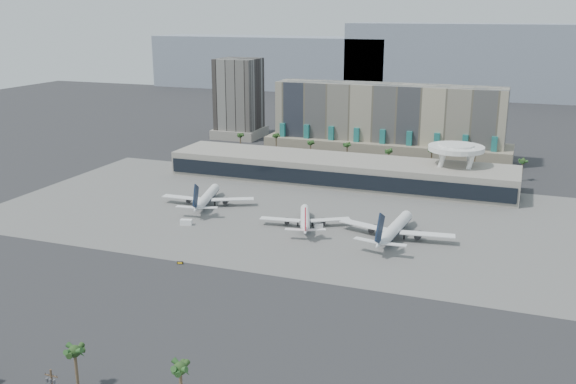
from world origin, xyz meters
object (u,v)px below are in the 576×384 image
(airliner_left, at_px, (207,197))
(taxiway_sign, at_px, (180,263))
(airliner_right, at_px, (395,229))
(service_vehicle_b, at_px, (319,225))
(airliner_centre, at_px, (305,219))
(service_vehicle_a, at_px, (186,222))

(airliner_left, xyz_separation_m, taxiway_sign, (22.53, -63.28, -3.22))
(airliner_left, distance_m, airliner_right, 86.20)
(service_vehicle_b, xyz_separation_m, taxiway_sign, (-32.18, -52.33, -0.39))
(airliner_left, distance_m, taxiway_sign, 67.25)
(airliner_centre, bearing_deg, service_vehicle_a, 178.87)
(airliner_left, relative_size, taxiway_sign, 20.05)
(service_vehicle_a, xyz_separation_m, service_vehicle_b, (50.35, 15.41, -0.26))
(airliner_left, relative_size, service_vehicle_a, 9.07)
(taxiway_sign, bearing_deg, service_vehicle_b, 38.61)
(service_vehicle_a, xyz_separation_m, taxiway_sign, (18.17, -36.91, -0.65))
(airliner_left, xyz_separation_m, service_vehicle_a, (4.35, -26.37, -2.57))
(airliner_centre, relative_size, service_vehicle_a, 7.76)
(airliner_right, height_order, taxiway_sign, airliner_right)
(airliner_right, relative_size, service_vehicle_a, 9.95)
(service_vehicle_a, bearing_deg, service_vehicle_b, 2.18)
(airliner_centre, bearing_deg, airliner_right, -21.87)
(airliner_right, xyz_separation_m, taxiway_sign, (-62.62, -49.86, -3.52))
(airliner_right, bearing_deg, service_vehicle_b, -179.86)
(airliner_left, height_order, airliner_right, airliner_right)
(airliner_centre, height_order, service_vehicle_b, airliner_centre)
(service_vehicle_a, bearing_deg, airliner_right, -5.74)
(airliner_left, bearing_deg, service_vehicle_a, -93.92)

